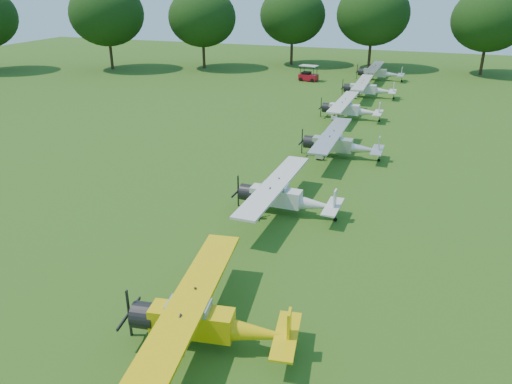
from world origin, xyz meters
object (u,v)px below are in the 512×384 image
at_px(aircraft_3, 284,195).
at_px(golf_cart, 308,76).
at_px(aircraft_2, 204,319).
at_px(aircraft_5, 349,108).
at_px(aircraft_6, 367,88).
at_px(aircraft_4, 339,143).
at_px(aircraft_7, 379,72).

xyz_separation_m(aircraft_3, golf_cart, (-8.66, 42.14, -0.47)).
bearing_deg(golf_cart, aircraft_2, -70.55).
height_order(aircraft_5, aircraft_6, aircraft_6).
height_order(aircraft_2, aircraft_4, aircraft_2).
bearing_deg(aircraft_4, aircraft_3, -95.77).
xyz_separation_m(aircraft_2, golf_cart, (-9.13, 54.52, -0.52)).
bearing_deg(aircraft_7, golf_cart, -156.88).
distance_m(aircraft_2, aircraft_4, 23.74).
xyz_separation_m(aircraft_3, aircraft_6, (0.45, 34.11, -0.01)).
bearing_deg(aircraft_7, aircraft_5, -89.70).
bearing_deg(aircraft_3, aircraft_2, -86.17).
xyz_separation_m(aircraft_6, golf_cart, (-9.11, 8.03, -0.46)).
distance_m(aircraft_2, golf_cart, 55.29).
xyz_separation_m(aircraft_2, aircraft_6, (-0.03, 46.49, -0.06)).
distance_m(aircraft_3, aircraft_5, 23.38).
relative_size(aircraft_3, aircraft_7, 0.99).
distance_m(aircraft_3, golf_cart, 43.02).
relative_size(aircraft_2, aircraft_5, 1.08).
bearing_deg(aircraft_4, aircraft_6, 92.31).
bearing_deg(aircraft_2, aircraft_7, 82.19).
bearing_deg(aircraft_3, aircraft_6, 90.89).
bearing_deg(aircraft_5, aircraft_3, -88.85).
bearing_deg(golf_cart, aircraft_5, -55.14).
relative_size(aircraft_2, aircraft_7, 1.04).
distance_m(aircraft_2, aircraft_3, 12.39).
bearing_deg(aircraft_2, golf_cart, 91.71).
xyz_separation_m(aircraft_3, aircraft_7, (0.49, 45.78, 0.01)).
bearing_deg(aircraft_5, aircraft_7, 90.17).
xyz_separation_m(aircraft_5, golf_cart, (-8.71, 18.76, -0.44)).
height_order(aircraft_3, aircraft_7, aircraft_7).
relative_size(aircraft_2, aircraft_6, 1.06).
bearing_deg(aircraft_2, aircraft_6, 82.23).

